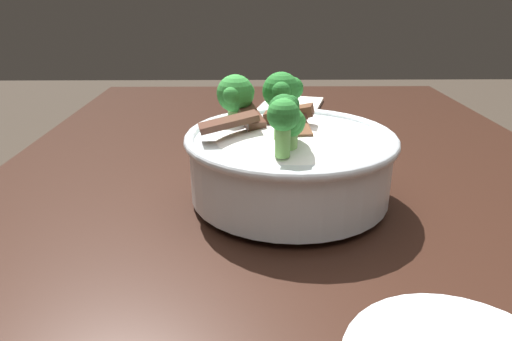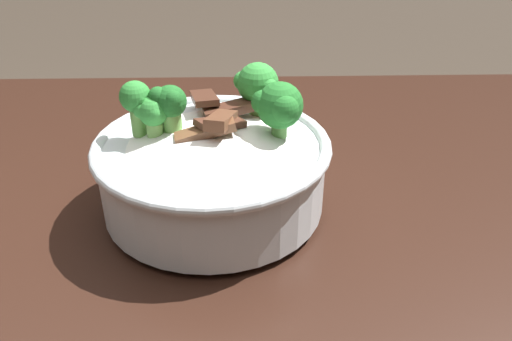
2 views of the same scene
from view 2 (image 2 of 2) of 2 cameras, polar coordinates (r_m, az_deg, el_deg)
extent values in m
cube|color=black|center=(0.58, -11.78, -6.65)|extent=(1.48, 0.82, 0.05)
cylinder|color=silver|center=(0.56, -4.56, -3.85)|extent=(0.12, 0.12, 0.01)
cylinder|color=silver|center=(0.54, -4.72, -0.43)|extent=(0.23, 0.23, 0.07)
torus|color=silver|center=(0.52, -4.89, 2.85)|extent=(0.24, 0.24, 0.01)
ellipsoid|color=white|center=(0.53, -4.80, 1.13)|extent=(0.20, 0.20, 0.07)
cube|color=brown|center=(0.51, -3.86, 5.51)|extent=(0.03, 0.06, 0.02)
cube|color=#4C2B1E|center=(0.58, -5.75, 7.97)|extent=(0.04, 0.07, 0.02)
cube|color=#4C2B1E|center=(0.56, -1.88, 7.03)|extent=(0.08, 0.04, 0.02)
cube|color=#4C2B1E|center=(0.52, -3.94, 5.23)|extent=(0.05, 0.05, 0.02)
cube|color=brown|center=(0.51, -5.62, 4.23)|extent=(0.06, 0.03, 0.02)
cylinder|color=#7AB256|center=(0.57, 0.19, 7.25)|extent=(0.02, 0.02, 0.02)
sphere|color=green|center=(0.56, 0.20, 9.58)|extent=(0.05, 0.05, 0.05)
sphere|color=green|center=(0.57, -1.42, 9.84)|extent=(0.02, 0.02, 0.02)
sphere|color=green|center=(0.55, 1.22, 9.16)|extent=(0.02, 0.02, 0.02)
cylinder|color=#5B9947|center=(0.52, 2.57, 4.72)|extent=(0.02, 0.02, 0.02)
sphere|color=#237028|center=(0.51, 2.63, 7.19)|extent=(0.05, 0.05, 0.05)
sphere|color=#237028|center=(0.51, 0.79, 7.53)|extent=(0.02, 0.02, 0.02)
sphere|color=#237028|center=(0.50, 3.10, 6.96)|extent=(0.03, 0.03, 0.03)
cylinder|color=#6BA84C|center=(0.53, -9.19, 5.13)|extent=(0.02, 0.02, 0.03)
sphere|color=#1E6023|center=(0.52, -9.41, 7.53)|extent=(0.03, 0.03, 0.03)
sphere|color=#1E6023|center=(0.52, -10.74, 8.01)|extent=(0.02, 0.02, 0.02)
sphere|color=#1E6023|center=(0.51, -9.16, 7.75)|extent=(0.02, 0.02, 0.02)
cylinder|color=#7AB256|center=(0.53, -11.07, 4.49)|extent=(0.02, 0.02, 0.02)
sphere|color=green|center=(0.52, -11.28, 6.43)|extent=(0.03, 0.03, 0.03)
sphere|color=green|center=(0.52, -12.47, 6.62)|extent=(0.02, 0.02, 0.02)
sphere|color=green|center=(0.51, -11.09, 6.15)|extent=(0.02, 0.02, 0.02)
cylinder|color=#6BA84C|center=(0.54, -12.58, 5.39)|extent=(0.02, 0.02, 0.03)
sphere|color=#2D8433|center=(0.53, -12.90, 7.94)|extent=(0.03, 0.03, 0.03)
sphere|color=#2D8433|center=(0.53, -14.02, 7.73)|extent=(0.02, 0.02, 0.02)
sphere|color=#2D8433|center=(0.52, -12.70, 7.65)|extent=(0.01, 0.01, 0.01)
camera|label=1|loc=(0.73, -48.79, 14.17)|focal=31.72mm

